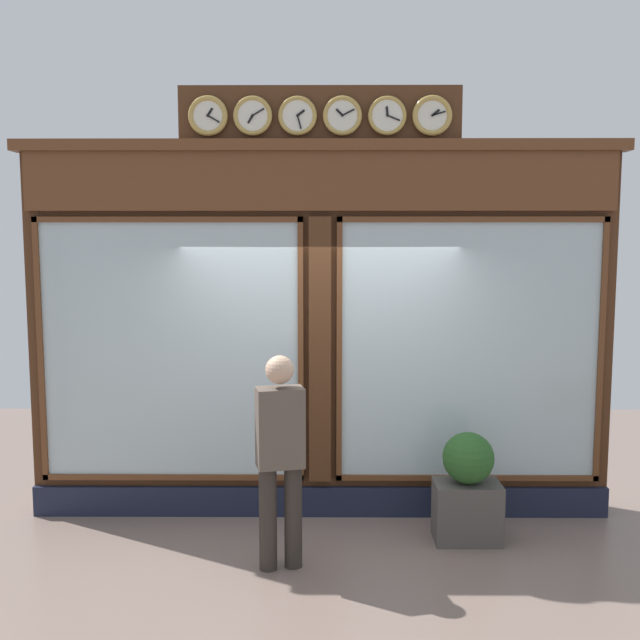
# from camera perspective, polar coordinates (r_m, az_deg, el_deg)

# --- Properties ---
(shop_facade) EXTENTS (5.44, 0.42, 3.91)m
(shop_facade) POSITION_cam_1_polar(r_m,az_deg,el_deg) (6.70, 0.01, -0.63)
(shop_facade) COLOR #4C2B16
(shop_facade) RESTS_ON ground_plane
(pedestrian) EXTENTS (0.40, 0.30, 1.69)m
(pedestrian) POSITION_cam_1_polar(r_m,az_deg,el_deg) (5.69, -3.15, -10.37)
(pedestrian) COLOR #312A24
(pedestrian) RESTS_ON ground_plane
(planter_box) EXTENTS (0.56, 0.36, 0.51)m
(planter_box) POSITION_cam_1_polar(r_m,az_deg,el_deg) (6.51, 11.49, -14.57)
(planter_box) COLOR #4C4742
(planter_box) RESTS_ON ground_plane
(planter_shrub) EXTENTS (0.44, 0.44, 0.44)m
(planter_shrub) POSITION_cam_1_polar(r_m,az_deg,el_deg) (6.36, 11.59, -10.59)
(planter_shrub) COLOR #285623
(planter_shrub) RESTS_ON planter_box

